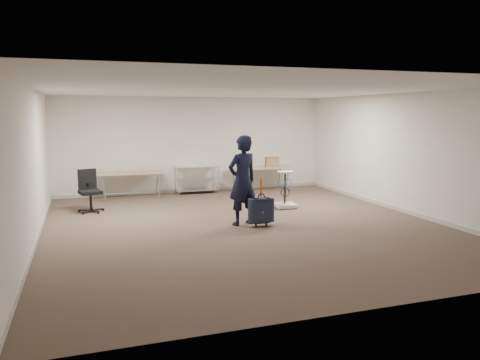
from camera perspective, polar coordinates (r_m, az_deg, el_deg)
name	(u,v)px	position (r m, az deg, el deg)	size (l,w,h in m)	color
ground	(244,225)	(9.84, 0.44, -5.54)	(9.00, 9.00, 0.00)	#4E3C2F
room_shell	(225,210)	(11.11, -1.89, -3.69)	(8.00, 9.00, 9.00)	white
folding_table_left	(131,174)	(13.14, -13.15, 0.72)	(1.80, 0.75, 0.73)	#8C7956
folding_table_right	(260,169)	(14.02, 2.50, 1.38)	(1.80, 0.75, 0.73)	#8C7956
wire_shelf	(197,178)	(13.73, -5.31, 0.20)	(1.22, 0.47, 0.80)	silver
person	(242,180)	(9.73, 0.30, -0.04)	(0.69, 0.45, 1.88)	black
suitcase	(261,210)	(9.68, 2.59, -3.72)	(0.37, 0.22, 0.99)	black
office_chair	(90,199)	(11.66, -17.80, -2.24)	(0.61, 0.61, 1.01)	black
equipment_cart	(286,198)	(11.66, 5.57, -2.22)	(0.53, 0.53, 0.91)	#BFB5A4
cardboard_box	(272,162)	(14.06, 3.92, 2.19)	(0.39, 0.29, 0.29)	olive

